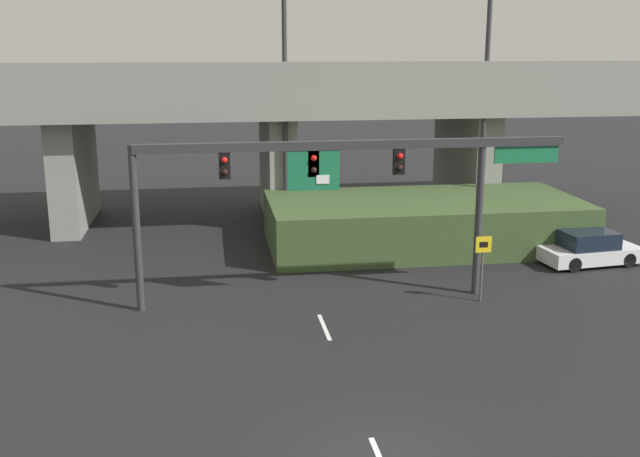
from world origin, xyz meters
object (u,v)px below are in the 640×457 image
highway_light_pole_near (285,83)px  parked_sedan_mid_right (590,249)px  highway_light_pole_far (486,75)px  signal_gantry (342,172)px  speed_limit_sign (483,259)px  parked_sedan_near_right (498,237)px

highway_light_pole_near → parked_sedan_mid_right: bearing=-30.2°
highway_light_pole_far → signal_gantry: bearing=-132.7°
speed_limit_sign → parked_sedan_mid_right: (6.39, 3.87, -0.98)m
signal_gantry → highway_light_pole_far: 13.59m
parked_sedan_mid_right → highway_light_pole_near: bearing=143.4°
signal_gantry → parked_sedan_mid_right: (11.55, 2.96, -4.20)m
speed_limit_sign → highway_light_pole_far: 12.91m
speed_limit_sign → highway_light_pole_far: size_ratio=0.17×
highway_light_pole_near → parked_sedan_near_right: (9.39, -4.49, -6.91)m
signal_gantry → speed_limit_sign: bearing=-10.0°
parked_sedan_near_right → signal_gantry: bearing=-137.1°
speed_limit_sign → parked_sedan_near_right: 7.49m
signal_gantry → speed_limit_sign: (5.16, -0.91, -3.22)m
speed_limit_sign → highway_light_pole_far: (3.83, 10.65, 6.22)m
parked_sedan_near_right → speed_limit_sign: bearing=-107.5°
signal_gantry → parked_sedan_near_right: bearing=34.3°
speed_limit_sign → highway_light_pole_far: bearing=70.2°
signal_gantry → parked_sedan_near_right: 11.05m
signal_gantry → parked_sedan_near_right: size_ratio=3.20×
signal_gantry → speed_limit_sign: size_ratio=6.19×
signal_gantry → parked_sedan_near_right: signal_gantry is taller
highway_light_pole_far → parked_sedan_near_right: highway_light_pole_far is taller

